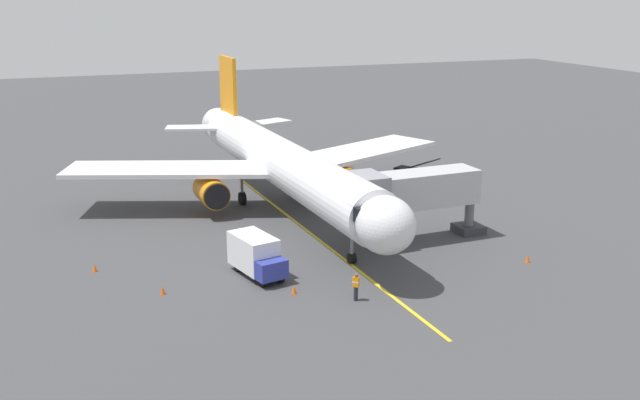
% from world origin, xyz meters
% --- Properties ---
extents(ground_plane, '(220.00, 220.00, 0.00)m').
position_xyz_m(ground_plane, '(0.00, 0.00, 0.00)').
color(ground_plane, '#424244').
extents(apron_lead_in_line, '(1.29, 39.99, 0.01)m').
position_xyz_m(apron_lead_in_line, '(-0.13, 8.22, 0.01)').
color(apron_lead_in_line, yellow).
rests_on(apron_lead_in_line, ground).
extents(airplane, '(34.79, 40.28, 11.50)m').
position_xyz_m(airplane, '(-0.12, 1.94, 4.00)').
color(airplane, white).
rests_on(airplane, ground).
extents(jet_bridge, '(11.44, 3.27, 5.40)m').
position_xyz_m(jet_bridge, '(-5.79, 13.07, 3.76)').
color(jet_bridge, '#B7B7BC').
rests_on(jet_bridge, ground).
extents(ground_crew_marshaller, '(0.46, 0.46, 1.71)m').
position_xyz_m(ground_crew_marshaller, '(1.80, 21.50, 0.89)').
color(ground_crew_marshaller, '#23232D').
rests_on(ground_crew_marshaller, ground).
extents(box_truck_near_nose, '(2.89, 4.91, 2.62)m').
position_xyz_m(box_truck_near_nose, '(6.11, 15.57, 1.39)').
color(box_truck_near_nose, '#2D3899').
rests_on(box_truck_near_nose, ground).
extents(tug_portside, '(2.45, 2.74, 1.50)m').
position_xyz_m(tug_portside, '(-9.93, -8.58, 0.70)').
color(tug_portside, white).
rests_on(tug_portside, ground).
extents(belt_loader_starboard_side, '(3.30, 4.58, 2.32)m').
position_xyz_m(belt_loader_starboard_side, '(-15.41, -4.05, 0.71)').
color(belt_loader_starboard_side, black).
rests_on(belt_loader_starboard_side, ground).
extents(safety_cone_nose_left, '(0.32, 0.32, 0.55)m').
position_xyz_m(safety_cone_nose_left, '(-11.66, 19.90, 0.28)').
color(safety_cone_nose_left, '#F2590F').
rests_on(safety_cone_nose_left, ground).
extents(safety_cone_nose_right, '(0.32, 0.32, 0.55)m').
position_xyz_m(safety_cone_nose_right, '(15.81, 11.00, 0.28)').
color(safety_cone_nose_right, '#F2590F').
rests_on(safety_cone_nose_right, ground).
extents(safety_cone_wing_port, '(0.32, 0.32, 0.55)m').
position_xyz_m(safety_cone_wing_port, '(12.31, 16.39, 0.28)').
color(safety_cone_wing_port, '#F2590F').
rests_on(safety_cone_wing_port, ground).
extents(safety_cone_wing_starboard, '(0.32, 0.32, 0.55)m').
position_xyz_m(safety_cone_wing_starboard, '(4.87, 19.19, 0.28)').
color(safety_cone_wing_starboard, '#F2590F').
rests_on(safety_cone_wing_starboard, ground).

